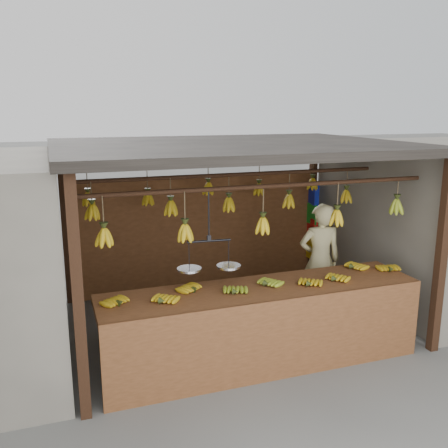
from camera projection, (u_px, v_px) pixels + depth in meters
name	position (u px, v px, depth m)	size (l,w,h in m)	color
ground	(231.00, 323.00, 6.69)	(80.00, 80.00, 0.00)	#5B5B57
stall	(223.00, 174.00, 6.54)	(4.30, 3.30, 2.40)	black
counter	(266.00, 308.00, 5.38)	(3.57, 0.81, 0.96)	brown
hanging_bananas	(232.00, 205.00, 6.32)	(3.62, 2.24, 0.39)	gold
balance_scale	(209.00, 263.00, 5.29)	(0.68, 0.29, 0.86)	black
vendor	(320.00, 260.00, 6.78)	(0.58, 0.38, 1.58)	beige
bag_bundles	(313.00, 221.00, 8.34)	(0.08, 0.26, 1.27)	#1426BF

